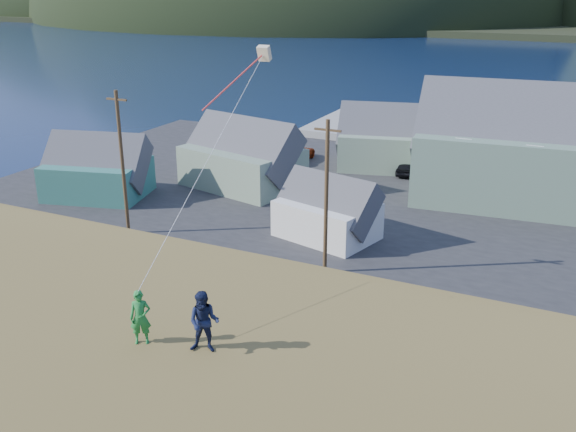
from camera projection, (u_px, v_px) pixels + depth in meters
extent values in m
plane|color=#0A1638|center=(355.00, 292.00, 36.33)|extent=(900.00, 900.00, 0.00)
cube|color=#4C3D19|center=(343.00, 307.00, 34.62)|extent=(110.00, 8.00, 0.10)
cube|color=#28282B|center=(429.00, 203.00, 50.70)|extent=(72.00, 36.00, 0.12)
cube|color=gray|center=(426.00, 132.00, 72.45)|extent=(26.00, 14.00, 0.90)
ellipsoid|color=black|center=(157.00, 7.00, 361.61)|extent=(240.00, 216.00, 108.00)
ellipsoid|color=black|center=(304.00, 12.00, 304.23)|extent=(260.00, 234.00, 143.00)
ellipsoid|color=black|center=(536.00, 13.00, 297.63)|extent=(200.00, 180.00, 100.00)
cube|color=#2E6C5F|center=(98.00, 179.00, 51.76)|extent=(8.73, 7.39, 2.83)
cube|color=#47474C|center=(95.00, 153.00, 51.01)|extent=(9.17, 7.35, 5.49)
cube|color=gray|center=(242.00, 167.00, 54.06)|extent=(10.56, 8.22, 3.34)
cube|color=#47474C|center=(242.00, 138.00, 53.19)|extent=(10.99, 8.11, 6.03)
cube|color=white|center=(327.00, 220.00, 43.41)|extent=(7.17, 5.88, 2.50)
cube|color=#47474C|center=(328.00, 193.00, 42.76)|extent=(7.65, 6.01, 4.47)
cube|color=slate|center=(397.00, 150.00, 59.58)|extent=(11.50, 8.45, 3.31)
cube|color=#47474C|center=(399.00, 122.00, 58.68)|extent=(11.97, 8.49, 6.13)
cylinder|color=#47331E|center=(123.00, 164.00, 42.82)|extent=(0.24, 0.24, 9.87)
cylinder|color=#47331E|center=(326.00, 199.00, 36.96)|extent=(0.24, 0.24, 9.29)
imported|color=#B42516|center=(223.00, 166.00, 57.86)|extent=(2.11, 4.26, 1.39)
imported|color=black|center=(407.00, 167.00, 57.79)|extent=(1.96, 4.06, 1.34)
imported|color=silver|center=(359.00, 158.00, 60.52)|extent=(2.32, 4.91, 1.38)
imported|color=maroon|center=(296.00, 153.00, 62.07)|extent=(2.62, 5.29, 1.44)
imported|color=gray|center=(281.00, 149.00, 63.66)|extent=(1.47, 4.19, 1.38)
imported|color=#356086|center=(503.00, 176.00, 55.01)|extent=(1.80, 4.36, 1.40)
imported|color=#217C32|center=(140.00, 317.00, 17.49)|extent=(0.69, 0.62, 1.58)
imported|color=#161D3D|center=(204.00, 322.00, 17.07)|extent=(1.02, 0.90, 1.75)
cube|color=beige|center=(264.00, 53.00, 23.72)|extent=(0.46, 0.43, 0.60)
cylinder|color=#E13D3B|center=(234.00, 81.00, 23.21)|extent=(0.06, 0.06, 3.31)
cylinder|color=white|center=(211.00, 153.00, 20.47)|extent=(0.02, 0.02, 10.82)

